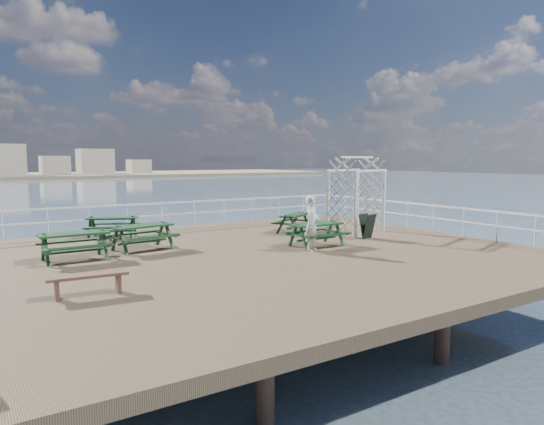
{
  "coord_description": "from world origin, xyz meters",
  "views": [
    {
      "loc": [
        -6.97,
        -12.77,
        2.89
      ],
      "look_at": [
        1.77,
        0.97,
        1.1
      ],
      "focal_mm": 32.0,
      "sensor_mm": 36.0,
      "label": 1
    }
  ],
  "objects": [
    {
      "name": "ground",
      "position": [
        0.0,
        0.0,
        -0.15
      ],
      "size": [
        18.0,
        14.0,
        0.3
      ],
      "primitive_type": "cube",
      "color": "brown",
      "rests_on": "ground"
    },
    {
      "name": "sea_backdrop",
      "position": [
        12.54,
        134.07,
        -0.51
      ],
      "size": [
        300.0,
        300.0,
        9.2
      ],
      "color": "#40566C",
      "rests_on": "ground"
    },
    {
      "name": "flat_bench_near",
      "position": [
        -4.87,
        -2.19,
        0.35
      ],
      "size": [
        1.67,
        0.52,
        0.47
      ],
      "rotation": [
        0.0,
        0.0,
        -0.08
      ],
      "color": "brown",
      "rests_on": "ground"
    },
    {
      "name": "picnic_table_d",
      "position": [
        -4.4,
        1.84,
        0.58
      ],
      "size": [
        1.88,
        1.52,
        0.91
      ],
      "rotation": [
        0.0,
        0.0,
        0.01
      ],
      "color": "#123318",
      "rests_on": "ground"
    },
    {
      "name": "picnic_table_c",
      "position": [
        4.09,
        2.93,
        0.51
      ],
      "size": [
        2.11,
        2.01,
        0.8
      ],
      "rotation": [
        0.0,
        0.0,
        0.57
      ],
      "color": "#123318",
      "rests_on": "ground"
    },
    {
      "name": "picnic_table_a",
      "position": [
        -2.24,
        2.39,
        0.59
      ],
      "size": [
        2.1,
        1.8,
        0.92
      ],
      "rotation": [
        0.0,
        0.0,
        0.16
      ],
      "color": "#123318",
      "rests_on": "ground"
    },
    {
      "name": "person",
      "position": [
        2.24,
        -0.65,
        0.88
      ],
      "size": [
        0.76,
        0.68,
        1.75
      ],
      "primitive_type": "imported",
      "rotation": [
        0.0,
        0.0,
        0.52
      ],
      "color": "silver",
      "rests_on": "ground"
    },
    {
      "name": "railing",
      "position": [
        -0.07,
        2.57,
        0.87
      ],
      "size": [
        17.77,
        13.76,
        1.1
      ],
      "color": "white",
      "rests_on": "ground"
    },
    {
      "name": "sandwich_board",
      "position": [
        5.4,
        0.17,
        0.45
      ],
      "size": [
        0.64,
        0.54,
        0.92
      ],
      "rotation": [
        0.0,
        0.0,
        0.24
      ],
      "color": "black",
      "rests_on": "ground"
    },
    {
      "name": "picnic_table_b",
      "position": [
        -2.42,
        5.38,
        0.56
      ],
      "size": [
        2.24,
        2.09,
        0.87
      ],
      "rotation": [
        0.0,
        0.0,
        -0.47
      ],
      "color": "#123318",
      "rests_on": "ground"
    },
    {
      "name": "trellis_arbor",
      "position": [
        6.01,
        1.44,
        1.34
      ],
      "size": [
        2.7,
        1.96,
        3.01
      ],
      "rotation": [
        0.0,
        0.0,
        0.3
      ],
      "color": "white",
      "rests_on": "ground"
    },
    {
      "name": "picnic_table_e",
      "position": [
        2.87,
        -0.07,
        0.56
      ],
      "size": [
        1.81,
        1.46,
        0.88
      ],
      "rotation": [
        0.0,
        0.0,
        0.0
      ],
      "color": "#123318",
      "rests_on": "ground"
    }
  ]
}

